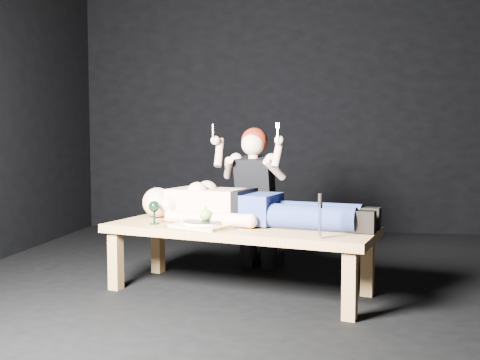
{
  "coord_description": "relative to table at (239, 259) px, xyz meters",
  "views": [
    {
      "loc": [
        0.18,
        -3.65,
        1.0
      ],
      "look_at": [
        -0.33,
        -0.07,
        0.75
      ],
      "focal_mm": 40.7,
      "sensor_mm": 36.0,
      "label": 1
    }
  ],
  "objects": [
    {
      "name": "spoon_flat",
      "position": [
        -0.02,
        -0.1,
        0.23
      ],
      "size": [
        0.07,
        0.19,
        0.01
      ],
      "primitive_type": "cube",
      "rotation": [
        0.0,
        0.0,
        0.29
      ],
      "color": "#B2B2B7",
      "rests_on": "table"
    },
    {
      "name": "table",
      "position": [
        0.0,
        0.0,
        0.0
      ],
      "size": [
        1.89,
        1.12,
        0.45
      ],
      "primitive_type": "cube",
      "rotation": [
        0.0,
        0.0,
        -0.27
      ],
      "color": "#B68943",
      "rests_on": "ground"
    },
    {
      "name": "serving_tray",
      "position": [
        -0.23,
        -0.1,
        0.24
      ],
      "size": [
        0.45,
        0.4,
        0.02
      ],
      "primitive_type": "cube",
      "rotation": [
        0.0,
        0.0,
        -0.47
      ],
      "color": "tan",
      "rests_on": "table"
    },
    {
      "name": "plate",
      "position": [
        -0.23,
        -0.1,
        0.26
      ],
      "size": [
        0.33,
        0.33,
        0.02
      ],
      "primitive_type": "cylinder",
      "rotation": [
        0.0,
        0.0,
        -0.47
      ],
      "color": "white",
      "rests_on": "serving_tray"
    },
    {
      "name": "apple",
      "position": [
        -0.2,
        -0.09,
        0.31
      ],
      "size": [
        0.08,
        0.08,
        0.08
      ],
      "primitive_type": "sphere",
      "color": "#5AAE2D",
      "rests_on": "plate"
    },
    {
      "name": "carving_knife",
      "position": [
        0.53,
        -0.41,
        0.35
      ],
      "size": [
        0.04,
        0.04,
        0.26
      ],
      "primitive_type": null,
      "rotation": [
        0.0,
        0.0,
        -0.27
      ],
      "color": "#B2B2B7",
      "rests_on": "table"
    },
    {
      "name": "ground",
      "position": [
        0.33,
        0.12,
        -0.23
      ],
      "size": [
        5.0,
        5.0,
        0.0
      ],
      "primitive_type": "plane",
      "color": "black",
      "rests_on": "ground"
    },
    {
      "name": "lying_man",
      "position": [
        0.08,
        0.09,
        0.36
      ],
      "size": [
        1.96,
        1.05,
        0.28
      ],
      "primitive_type": null,
      "rotation": [
        0.0,
        0.0,
        -0.27
      ],
      "color": "beige",
      "rests_on": "table"
    },
    {
      "name": "goblet",
      "position": [
        -0.58,
        -0.01,
        0.3
      ],
      "size": [
        0.09,
        0.09,
        0.16
      ],
      "primitive_type": null,
      "rotation": [
        0.0,
        0.0,
        -0.27
      ],
      "color": "black",
      "rests_on": "table"
    },
    {
      "name": "kneeling_woman",
      "position": [
        0.05,
        0.68,
        0.35
      ],
      "size": [
        0.74,
        0.8,
        1.15
      ],
      "primitive_type": null,
      "rotation": [
        0.0,
        0.0,
        -0.22
      ],
      "color": "black",
      "rests_on": "ground"
    },
    {
      "name": "back_wall",
      "position": [
        0.33,
        2.62,
        1.27
      ],
      "size": [
        5.0,
        0.0,
        5.0
      ],
      "primitive_type": "plane",
      "rotation": [
        1.57,
        0.0,
        0.0
      ],
      "color": "black",
      "rests_on": "ground"
    },
    {
      "name": "knife_flat",
      "position": [
        -0.02,
        -0.18,
        0.23
      ],
      "size": [
        0.13,
        0.16,
        0.01
      ],
      "primitive_type": "cube",
      "rotation": [
        0.0,
        0.0,
        -0.66
      ],
      "color": "#B2B2B7",
      "rests_on": "table"
    },
    {
      "name": "fork_flat",
      "position": [
        -0.44,
        -0.06,
        0.23
      ],
      "size": [
        0.07,
        0.19,
        0.01
      ],
      "primitive_type": "cube",
      "rotation": [
        0.0,
        0.0,
        -0.3
      ],
      "color": "#B2B2B7",
      "rests_on": "table"
    }
  ]
}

